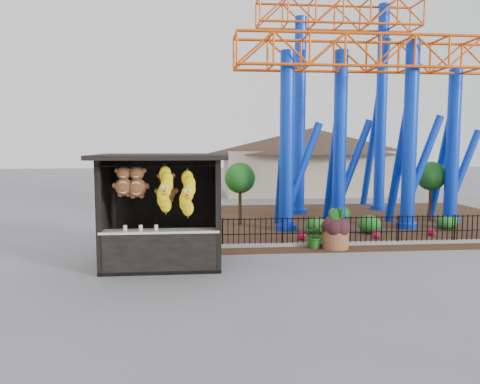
{
  "coord_description": "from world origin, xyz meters",
  "views": [
    {
      "loc": [
        -2.03,
        -12.11,
        3.35
      ],
      "look_at": [
        -0.76,
        1.5,
        2.0
      ],
      "focal_mm": 35.0,
      "sensor_mm": 36.0,
      "label": 1
    }
  ],
  "objects": [
    {
      "name": "picket_fence",
      "position": [
        4.9,
        3.0,
        0.5
      ],
      "size": [
        12.2,
        0.06,
        1.0
      ],
      "primitive_type": null,
      "color": "black",
      "rests_on": "ground"
    },
    {
      "name": "potted_plant",
      "position": [
        1.84,
        2.7,
        0.42
      ],
      "size": [
        0.95,
        0.9,
        0.84
      ],
      "primitive_type": "imported",
      "rotation": [
        0.0,
        0.0,
        -0.4
      ],
      "color": "#195619",
      "rests_on": "ground"
    },
    {
      "name": "roller_coaster",
      "position": [
        5.12,
        8.23,
        6.44
      ],
      "size": [
        11.0,
        6.37,
        10.82
      ],
      "color": "#0B34CA",
      "rests_on": "ground"
    },
    {
      "name": "terracotta_planter",
      "position": [
        2.47,
        2.57,
        0.3
      ],
      "size": [
        0.94,
        0.94,
        0.61
      ],
      "primitive_type": "cylinder",
      "rotation": [
        0.0,
        0.0,
        -0.12
      ],
      "color": "brown",
      "rests_on": "ground"
    },
    {
      "name": "curb",
      "position": [
        4.0,
        3.0,
        0.06
      ],
      "size": [
        18.0,
        0.18,
        0.12
      ],
      "primitive_type": "cube",
      "color": "gray",
      "rests_on": "ground"
    },
    {
      "name": "ground",
      "position": [
        0.0,
        0.0,
        0.0
      ],
      "size": [
        120.0,
        120.0,
        0.0
      ],
      "primitive_type": "plane",
      "color": "slate",
      "rests_on": "ground"
    },
    {
      "name": "prize_booth",
      "position": [
        -3.01,
        0.9,
        1.55
      ],
      "size": [
        3.5,
        3.4,
        3.12
      ],
      "color": "black",
      "rests_on": "ground"
    },
    {
      "name": "pavilion",
      "position": [
        6.0,
        20.0,
        3.07
      ],
      "size": [
        15.0,
        15.0,
        4.8
      ],
      "color": "#BFAD8C",
      "rests_on": "ground"
    },
    {
      "name": "planter_foliage",
      "position": [
        2.47,
        2.57,
        0.93
      ],
      "size": [
        0.7,
        0.7,
        0.64
      ],
      "primitive_type": "ellipsoid",
      "color": "black",
      "rests_on": "terracotta_planter"
    },
    {
      "name": "landscaping",
      "position": [
        4.81,
        5.98,
        0.34
      ],
      "size": [
        7.29,
        4.24,
        0.76
      ],
      "color": "#1B591A",
      "rests_on": "mulch_bed"
    },
    {
      "name": "mulch_bed",
      "position": [
        4.0,
        8.0,
        0.01
      ],
      "size": [
        18.0,
        12.0,
        0.02
      ],
      "primitive_type": "cube",
      "color": "#331E11",
      "rests_on": "ground"
    }
  ]
}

